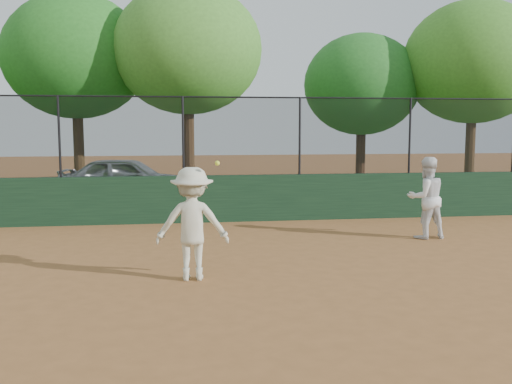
{
  "coord_description": "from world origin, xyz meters",
  "views": [
    {
      "loc": [
        -0.76,
        -8.5,
        2.45
      ],
      "look_at": [
        0.8,
        2.2,
        1.2
      ],
      "focal_mm": 40.0,
      "sensor_mm": 36.0,
      "label": 1
    }
  ],
  "objects": [
    {
      "name": "ground",
      "position": [
        0.0,
        0.0,
        0.0
      ],
      "size": [
        80.0,
        80.0,
        0.0
      ],
      "primitive_type": "plane",
      "color": "#975E30",
      "rests_on": "ground"
    },
    {
      "name": "back_wall",
      "position": [
        0.0,
        6.0,
        0.6
      ],
      "size": [
        26.0,
        0.2,
        1.2
      ],
      "primitive_type": "cube",
      "color": "#17341E",
      "rests_on": "ground"
    },
    {
      "name": "grass_strip",
      "position": [
        0.0,
        12.0,
        0.0
      ],
      "size": [
        36.0,
        12.0,
        0.01
      ],
      "primitive_type": "cube",
      "color": "#264C17",
      "rests_on": "ground"
    },
    {
      "name": "parked_car",
      "position": [
        -2.25,
        10.41,
        0.74
      ],
      "size": [
        4.51,
        2.28,
        1.47
      ],
      "primitive_type": "imported",
      "rotation": [
        0.0,
        0.0,
        1.44
      ],
      "color": "#A2A7AB",
      "rests_on": "ground"
    },
    {
      "name": "player_second",
      "position": [
        4.71,
        3.19,
        0.89
      ],
      "size": [
        0.93,
        0.75,
        1.79
      ],
      "primitive_type": "imported",
      "rotation": [
        0.0,
        0.0,
        3.23
      ],
      "color": "white",
      "rests_on": "ground"
    },
    {
      "name": "player_main",
      "position": [
        -0.47,
        0.52,
        0.9
      ],
      "size": [
        1.22,
        0.76,
        1.92
      ],
      "color": "beige",
      "rests_on": "ground"
    },
    {
      "name": "fence_assembly",
      "position": [
        -0.03,
        6.0,
        2.24
      ],
      "size": [
        26.0,
        0.06,
        2.0
      ],
      "color": "black",
      "rests_on": "back_wall"
    },
    {
      "name": "tree_1",
      "position": [
        -3.97,
        11.88,
        4.79
      ],
      "size": [
        4.88,
        4.44,
        6.91
      ],
      "color": "#453018",
      "rests_on": "ground"
    },
    {
      "name": "tree_2",
      "position": [
        -0.22,
        10.83,
        4.94
      ],
      "size": [
        4.93,
        4.48,
        7.09
      ],
      "color": "#4C301B",
      "rests_on": "ground"
    },
    {
      "name": "tree_3",
      "position": [
        6.4,
        12.66,
        4.01
      ],
      "size": [
        4.43,
        4.03,
        5.94
      ],
      "color": "#3D2414",
      "rests_on": "ground"
    },
    {
      "name": "tree_4",
      "position": [
        10.23,
        11.44,
        4.78
      ],
      "size": [
        5.2,
        4.73,
        7.03
      ],
      "color": "#4C321B",
      "rests_on": "ground"
    }
  ]
}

